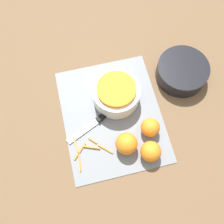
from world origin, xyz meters
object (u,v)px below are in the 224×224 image
at_px(knife, 102,117).
at_px(orange_left, 151,151).
at_px(bowl_dark, 182,71).
at_px(bowl_speckled, 116,94).
at_px(orange_back, 127,144).
at_px(orange_right, 150,127).

xyz_separation_m(knife, orange_left, (0.18, 0.13, 0.03)).
height_order(bowl_dark, knife, bowl_dark).
height_order(knife, orange_left, orange_left).
distance_m(knife, orange_left, 0.22).
bearing_deg(knife, bowl_speckled, -161.22).
bearing_deg(bowl_dark, orange_back, -50.80).
bearing_deg(orange_back, knife, -155.71).
height_order(orange_right, orange_back, orange_back).
bearing_deg(bowl_speckled, orange_back, -3.06).
bearing_deg(orange_back, orange_left, 58.44).
height_order(bowl_dark, orange_right, orange_right).
height_order(bowl_dark, orange_left, orange_left).
bearing_deg(orange_left, bowl_speckled, -165.06).
distance_m(bowl_speckled, orange_right, 0.18).
xyz_separation_m(knife, orange_right, (0.09, 0.16, 0.03)).
distance_m(bowl_speckled, orange_left, 0.25).
bearing_deg(orange_right, orange_back, -68.25).
bearing_deg(bowl_speckled, bowl_dark, 98.25).
height_order(knife, orange_right, orange_right).
bearing_deg(orange_right, orange_left, -15.75).
distance_m(orange_right, orange_back, 0.11).
relative_size(orange_right, orange_back, 0.88).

